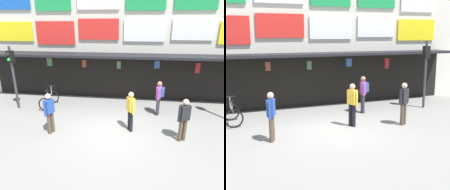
% 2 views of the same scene
% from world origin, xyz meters
% --- Properties ---
extents(ground_plane, '(80.00, 80.00, 0.00)m').
position_xyz_m(ground_plane, '(0.00, 0.00, 0.00)').
color(ground_plane, gray).
extents(shopfront, '(18.00, 2.60, 8.00)m').
position_xyz_m(shopfront, '(-0.00, 4.57, 3.96)').
color(shopfront, beige).
rests_on(shopfront, ground).
extents(traffic_light_far, '(0.28, 0.33, 3.20)m').
position_xyz_m(traffic_light_far, '(5.22, 1.72, 2.14)').
color(traffic_light_far, '#38383D').
rests_on(traffic_light_far, ground).
extents(bicycle_parked, '(0.82, 1.22, 1.05)m').
position_xyz_m(bicycle_parked, '(-3.60, 2.08, 0.39)').
color(bicycle_parked, black).
rests_on(bicycle_parked, ground).
extents(pedestrian_in_purple, '(0.36, 0.49, 1.68)m').
position_xyz_m(pedestrian_in_purple, '(0.76, 0.15, 0.95)').
color(pedestrian_in_purple, black).
rests_on(pedestrian_in_purple, ground).
extents(pedestrian_in_black, '(0.49, 0.35, 1.68)m').
position_xyz_m(pedestrian_in_black, '(2.73, -0.37, 0.95)').
color(pedestrian_in_black, brown).
rests_on(pedestrian_in_black, ground).
extents(pedestrian_in_white, '(0.41, 0.52, 1.68)m').
position_xyz_m(pedestrian_in_white, '(2.04, 1.84, 0.98)').
color(pedestrian_in_white, '#2D2D38').
rests_on(pedestrian_in_white, ground).
extents(pedestrian_in_yellow, '(0.33, 0.50, 1.68)m').
position_xyz_m(pedestrian_in_yellow, '(-2.40, -0.45, 0.95)').
color(pedestrian_in_yellow, brown).
rests_on(pedestrian_in_yellow, ground).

